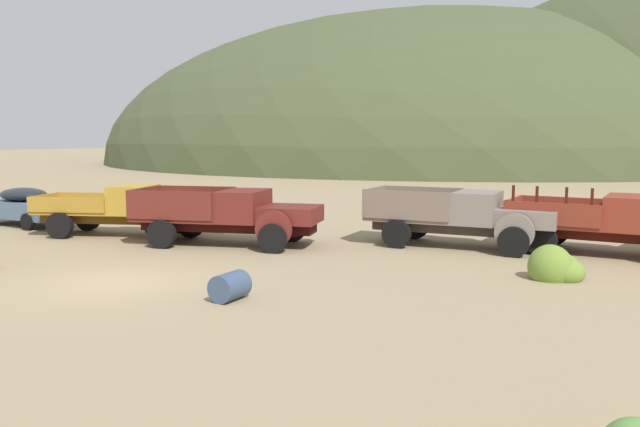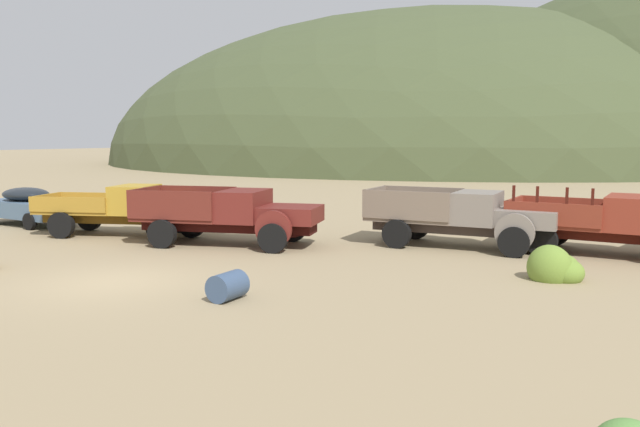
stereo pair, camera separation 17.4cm
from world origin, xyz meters
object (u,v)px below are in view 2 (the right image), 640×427
object	(u,v)px
car_chalk_blue	(32,206)
truck_oxblood	(240,216)
truck_rust_red	(626,225)
oil_drum_tipped	(228,286)
truck_primer_gray	(472,218)
truck_mustard	(133,209)

from	to	relation	value
car_chalk_blue	truck_oxblood	world-z (taller)	truck_oxblood
car_chalk_blue	truck_rust_red	size ratio (longest dim) A/B	0.76
truck_oxblood	oil_drum_tipped	distance (m)	7.40
car_chalk_blue	truck_primer_gray	distance (m)	18.00
truck_rust_red	oil_drum_tipped	size ratio (longest dim) A/B	7.14
car_chalk_blue	oil_drum_tipped	size ratio (longest dim) A/B	5.44
truck_primer_gray	truck_oxblood	bearing A→B (deg)	-158.56
truck_primer_gray	oil_drum_tipped	xyz separation A→B (m)	(-3.17, -9.28, -0.70)
truck_oxblood	oil_drum_tipped	bearing A→B (deg)	-71.41
truck_rust_red	oil_drum_tipped	world-z (taller)	truck_rust_red
truck_mustard	truck_rust_red	distance (m)	16.92
truck_mustard	truck_rust_red	bearing A→B (deg)	-5.39
car_chalk_blue	truck_rust_red	world-z (taller)	truck_rust_red
truck_mustard	truck_oxblood	bearing A→B (deg)	-17.40
car_chalk_blue	truck_rust_red	bearing A→B (deg)	13.84
truck_mustard	truck_primer_gray	size ratio (longest dim) A/B	1.03
truck_mustard	truck_rust_red	size ratio (longest dim) A/B	1.06
truck_mustard	truck_primer_gray	xyz separation A→B (m)	(11.89, 3.22, 0.03)
truck_mustard	oil_drum_tipped	distance (m)	10.64
truck_mustard	truck_oxblood	xyz separation A→B (m)	(4.73, 0.12, 0.03)
truck_oxblood	truck_rust_red	xyz separation A→B (m)	(11.72, 3.82, -0.02)
truck_primer_gray	truck_rust_red	size ratio (longest dim) A/B	1.02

